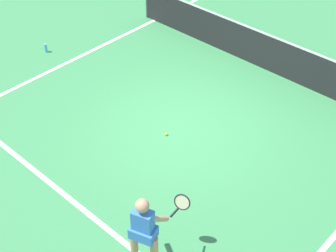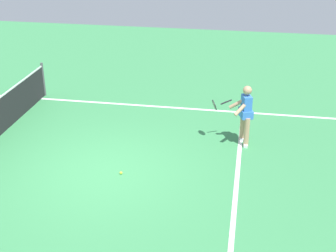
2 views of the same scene
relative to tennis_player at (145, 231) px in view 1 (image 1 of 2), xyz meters
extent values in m
plane|color=#38844C|center=(-1.98, 3.04, -0.85)|extent=(27.50, 27.50, 0.00)
cube|color=white|center=(-1.98, 0.05, -0.84)|extent=(7.93, 0.10, 0.01)
cube|color=white|center=(-5.94, 3.04, -0.84)|extent=(0.10, 19.16, 0.01)
cylinder|color=#4C4C51|center=(-6.24, 6.30, -0.31)|extent=(0.08, 0.08, 1.07)
cube|color=#232326|center=(-1.98, 6.30, -0.37)|extent=(8.45, 0.02, 0.95)
cube|color=white|center=(-1.98, 6.30, 0.12)|extent=(8.45, 0.02, 0.04)
cylinder|color=tan|center=(-0.17, -0.09, -0.46)|extent=(0.13, 0.13, 0.78)
cube|color=#3875D6|center=(0.00, -0.03, 0.19)|extent=(0.37, 0.29, 0.52)
cube|color=#3875D6|center=(0.00, -0.03, -0.01)|extent=(0.47, 0.39, 0.20)
sphere|color=tan|center=(0.00, -0.03, 0.59)|extent=(0.22, 0.22, 0.22)
cylinder|color=tan|center=(-0.19, 0.06, 0.21)|extent=(0.39, 0.41, 0.37)
cylinder|color=tan|center=(0.10, 0.16, 0.21)|extent=(0.14, 0.48, 0.37)
cylinder|color=black|center=(0.19, 0.48, 0.17)|extent=(0.13, 0.29, 0.14)
torus|color=black|center=(0.09, 0.76, 0.11)|extent=(0.31, 0.20, 0.28)
cylinder|color=beige|center=(0.09, 0.76, 0.11)|extent=(0.26, 0.16, 0.23)
sphere|color=#D1E533|center=(-2.03, 2.65, -0.81)|extent=(0.07, 0.07, 0.07)
cylinder|color=#4C9EE5|center=(-6.79, 3.00, -0.73)|extent=(0.07, 0.07, 0.24)
camera|label=1|loc=(3.76, -3.49, 6.19)|focal=54.52mm
camera|label=2|loc=(-11.11, -0.03, 4.76)|focal=51.56mm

